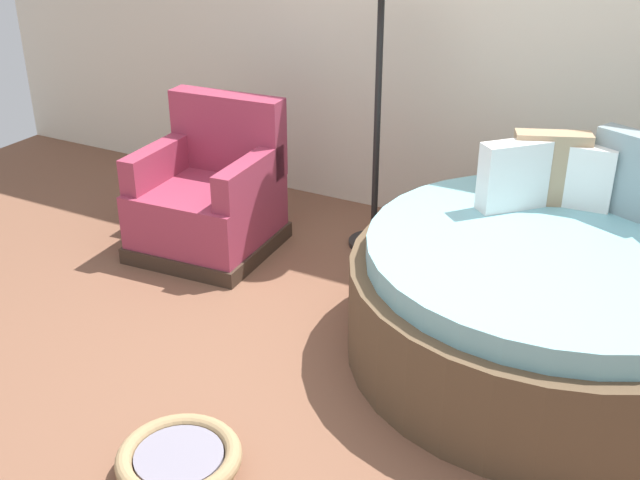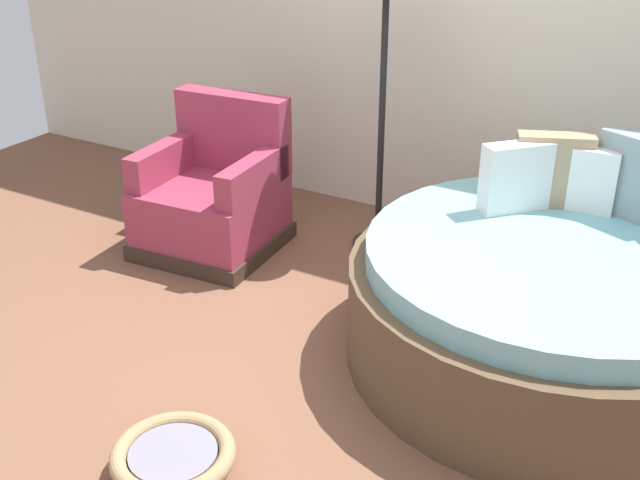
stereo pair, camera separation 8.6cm
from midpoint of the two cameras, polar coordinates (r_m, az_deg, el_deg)
The scene contains 6 objects.
ground_plane at distance 3.80m, azimuth -1.27°, elevation -10.52°, with size 8.00×8.00×0.02m, color brown.
back_wall at distance 5.07m, azimuth 11.03°, elevation 16.38°, with size 8.00×0.12×2.88m, color silver.
round_daybed at distance 3.99m, azimuth 16.08°, elevation -4.11°, with size 2.00×2.00×1.05m.
red_armchair at distance 4.97m, azimuth -8.51°, elevation 2.99°, with size 0.86×0.86×0.94m.
pet_basket at distance 3.33m, azimuth -11.00°, elevation -15.62°, with size 0.51×0.51×0.13m.
floor_lamp at distance 4.61m, azimuth 3.94°, elevation 16.99°, with size 0.40×0.40×1.82m.
Camera 1 is at (1.49, -2.66, 2.26)m, focal length 43.78 mm.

